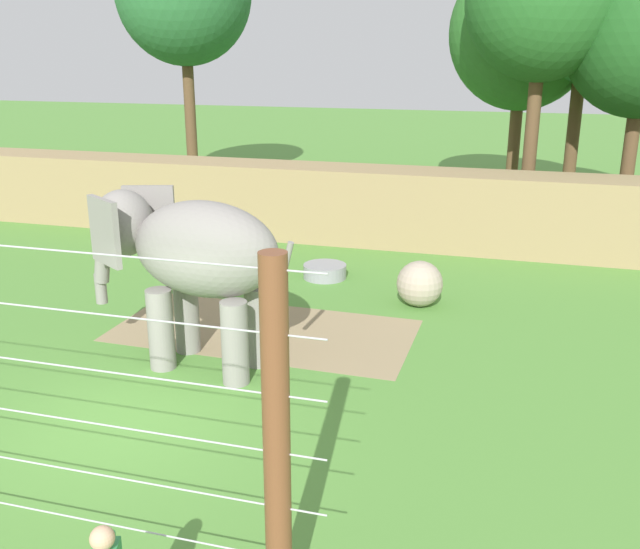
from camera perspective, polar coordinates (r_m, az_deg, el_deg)
ground_plane at (r=11.76m, az=-15.99°, el=-11.51°), size 120.00×120.00×0.00m
dirt_patch at (r=14.83m, az=-4.55°, el=-4.51°), size 6.23×3.17×0.01m
embankment_wall at (r=21.68m, az=0.21°, el=5.82°), size 36.00×1.80×2.23m
elephant at (r=12.81m, az=-10.43°, el=1.56°), size 4.26×1.99×3.17m
enrichment_ball at (r=16.17m, az=8.05°, el=-0.74°), size 1.05×1.05×1.05m
water_tub at (r=18.06m, az=0.40°, el=0.29°), size 1.10×1.10×0.35m
tree_left_of_centre at (r=26.38m, az=20.67°, el=19.04°), size 4.25×4.25×8.96m
tree_right_of_centre at (r=27.29m, az=16.07°, el=18.25°), size 5.18×5.18×8.88m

